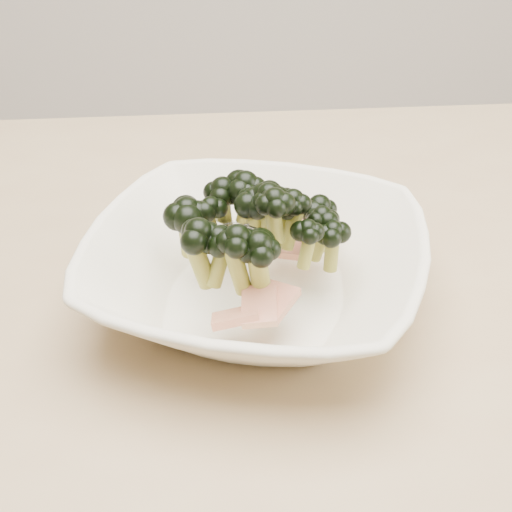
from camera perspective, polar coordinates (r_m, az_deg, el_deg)
The scene contains 2 objects.
dining_table at distance 0.74m, azimuth 1.36°, elevation -7.61°, with size 1.20×0.80×0.75m.
broccoli_dish at distance 0.62m, azimuth -0.01°, elevation -0.62°, with size 0.37×0.37×0.12m.
Camera 1 is at (-0.06, -0.55, 1.14)m, focal length 50.00 mm.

